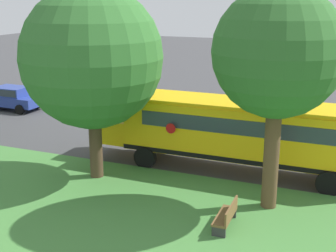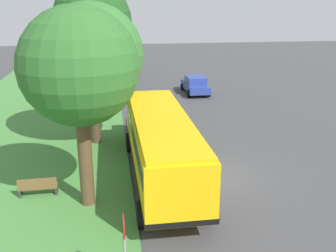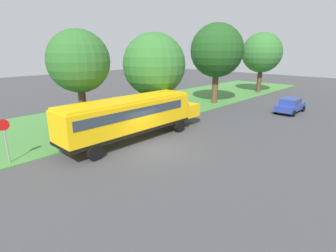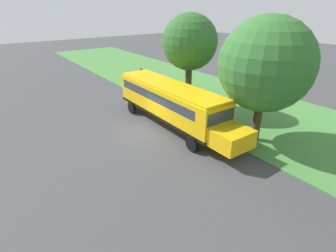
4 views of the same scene
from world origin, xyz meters
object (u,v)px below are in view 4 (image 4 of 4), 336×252
at_px(stop_sign, 142,78).
at_px(trash_bin, 143,85).
at_px(oak_tree_beside_bus, 190,43).
at_px(school_bus, 172,101).
at_px(oak_tree_roadside_mid, 268,62).
at_px(park_bench, 213,102).

relative_size(stop_sign, trash_bin, 3.04).
bearing_deg(trash_bin, oak_tree_beside_bus, 91.68).
distance_m(stop_sign, trash_bin, 2.48).
distance_m(school_bus, oak_tree_roadside_mid, 7.10).
height_order(school_bus, stop_sign, school_bus).
xyz_separation_m(school_bus, park_bench, (-5.38, -1.03, -1.45)).
bearing_deg(oak_tree_roadside_mid, park_bench, -108.84).
relative_size(oak_tree_roadside_mid, stop_sign, 2.93).
bearing_deg(stop_sign, school_bus, 75.61).
xyz_separation_m(school_bus, oak_tree_roadside_mid, (-3.21, 5.35, 3.39)).
xyz_separation_m(oak_tree_beside_bus, park_bench, (-2.05, 1.01, -5.15)).
bearing_deg(stop_sign, park_bench, 116.94).
bearing_deg(park_bench, school_bus, 10.81).
distance_m(school_bus, stop_sign, 7.98).
distance_m(school_bus, park_bench, 5.67).
relative_size(oak_tree_beside_bus, oak_tree_roadside_mid, 0.99).
relative_size(oak_tree_roadside_mid, trash_bin, 8.93).
height_order(oak_tree_beside_bus, park_bench, oak_tree_beside_bus).
height_order(school_bus, oak_tree_roadside_mid, oak_tree_roadside_mid).
height_order(school_bus, oak_tree_beside_bus, oak_tree_beside_bus).
relative_size(stop_sign, park_bench, 1.70).
distance_m(oak_tree_roadside_mid, park_bench, 8.30).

